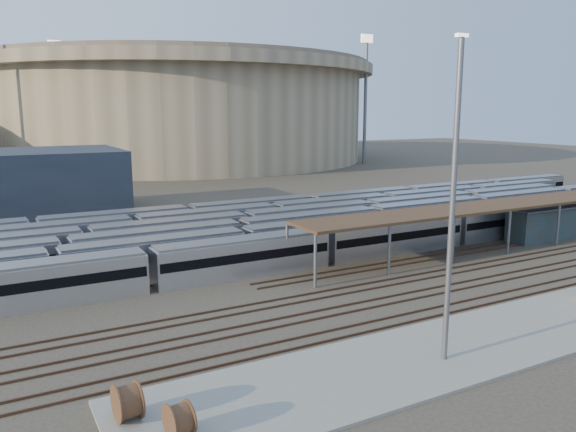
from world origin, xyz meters
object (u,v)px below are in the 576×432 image
(cable_reel_east, at_px, (128,402))
(yard_light_pole, at_px, (453,203))
(cable_reel_west, at_px, (179,419))
(teal_boxcar, at_px, (561,222))

(cable_reel_east, xyz_separation_m, yard_light_pole, (19.76, -2.46, 9.23))
(cable_reel_west, relative_size, yard_light_pole, 0.09)
(teal_boxcar, relative_size, cable_reel_west, 9.30)
(cable_reel_west, xyz_separation_m, yard_light_pole, (17.89, 0.29, 9.35))
(teal_boxcar, distance_m, cable_reel_east, 61.79)
(teal_boxcar, height_order, yard_light_pole, yard_light_pole)
(cable_reel_west, relative_size, cable_reel_east, 0.88)
(cable_reel_east, bearing_deg, teal_boxcar, 16.51)
(teal_boxcar, distance_m, cable_reel_west, 60.85)
(teal_boxcar, xyz_separation_m, cable_reel_west, (-57.35, -20.30, -0.85))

